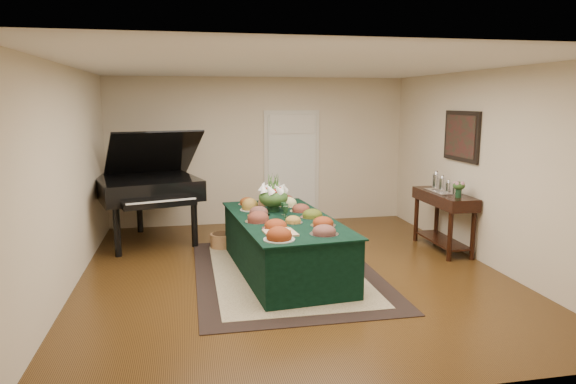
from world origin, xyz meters
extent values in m
plane|color=black|center=(0.00, 0.00, 0.00)|extent=(6.00, 6.00, 0.00)
cube|color=black|center=(-0.08, 0.01, 0.01)|extent=(2.38, 3.33, 0.01)
cube|color=beige|center=(-0.08, 0.01, 0.01)|extent=(1.91, 2.86, 0.01)
cube|color=silver|center=(0.60, 2.98, 1.05)|extent=(1.05, 0.04, 2.10)
cube|color=silver|center=(0.60, 2.96, 1.00)|extent=(0.90, 0.06, 2.00)
cube|color=black|center=(-0.10, 0.07, 0.36)|extent=(1.39, 2.63, 0.73)
cube|color=black|center=(-0.10, 0.07, 0.73)|extent=(1.46, 2.69, 0.02)
cylinder|color=silver|center=(-0.18, 0.98, 0.75)|extent=(0.33, 0.33, 0.01)
ellipsoid|color=#B07646|center=(-0.18, 0.98, 0.80)|extent=(0.27, 0.27, 0.09)
cylinder|color=silver|center=(0.27, 0.01, 0.75)|extent=(0.32, 0.32, 0.01)
ellipsoid|color=#4D5917|center=(0.27, 0.01, 0.80)|extent=(0.27, 0.27, 0.08)
cylinder|color=silver|center=(0.29, -0.46, 0.75)|extent=(0.32, 0.32, 0.01)
ellipsoid|color=maroon|center=(0.29, -0.46, 0.80)|extent=(0.26, 0.26, 0.08)
cylinder|color=silver|center=(-0.04, -0.24, 0.75)|extent=(0.25, 0.25, 0.01)
ellipsoid|color=#A57B30|center=(-0.04, -0.24, 0.79)|extent=(0.20, 0.20, 0.06)
cylinder|color=silver|center=(-0.31, -0.48, 0.75)|extent=(0.33, 0.33, 0.01)
ellipsoid|color=maroon|center=(-0.31, -0.48, 0.80)|extent=(0.27, 0.27, 0.08)
cylinder|color=silver|center=(-0.47, 1.04, 0.75)|extent=(0.27, 0.27, 0.01)
ellipsoid|color=brown|center=(-0.47, 1.04, 0.79)|extent=(0.22, 0.22, 0.08)
cylinder|color=silver|center=(0.20, -0.86, 0.75)|extent=(0.34, 0.34, 0.01)
ellipsoid|color=brown|center=(0.20, -0.86, 0.79)|extent=(0.28, 0.28, 0.08)
cylinder|color=silver|center=(0.12, 1.08, 0.75)|extent=(0.30, 0.30, 0.01)
ellipsoid|color=brown|center=(0.12, 1.08, 0.80)|extent=(0.24, 0.24, 0.08)
cylinder|color=silver|center=(0.10, 0.80, 0.75)|extent=(0.30, 0.30, 0.01)
ellipsoid|color=#F4EF98|center=(0.10, 0.80, 0.80)|extent=(0.25, 0.25, 0.09)
cylinder|color=silver|center=(0.21, 0.41, 0.75)|extent=(0.31, 0.31, 0.01)
ellipsoid|color=brown|center=(0.21, 0.41, 0.79)|extent=(0.25, 0.25, 0.07)
cylinder|color=silver|center=(-0.47, -0.09, 0.75)|extent=(0.34, 0.34, 0.01)
ellipsoid|color=brown|center=(-0.47, -0.09, 0.80)|extent=(0.28, 0.28, 0.10)
cylinder|color=#ACB5AB|center=(-0.36, -0.99, 0.75)|extent=(0.35, 0.35, 0.01)
ellipsoid|color=maroon|center=(-0.36, -0.99, 0.81)|extent=(0.29, 0.29, 0.10)
cylinder|color=silver|center=(-0.41, 0.26, 0.75)|extent=(0.31, 0.31, 0.01)
ellipsoid|color=brown|center=(-0.41, 0.26, 0.80)|extent=(0.26, 0.26, 0.09)
cylinder|color=#ACB5AB|center=(-0.48, 0.65, 0.75)|extent=(0.29, 0.29, 0.01)
ellipsoid|color=#A57B30|center=(-0.48, 0.65, 0.82)|extent=(0.24, 0.24, 0.12)
cube|color=tan|center=(-0.29, -0.72, 0.75)|extent=(0.39, 0.39, 0.02)
ellipsoid|color=beige|center=(-0.36, -0.68, 0.80)|extent=(0.14, 0.14, 0.08)
ellipsoid|color=beige|center=(-0.22, -0.65, 0.80)|extent=(0.12, 0.12, 0.07)
cube|color=#FFAA28|center=(-0.24, -0.79, 0.79)|extent=(0.11, 0.10, 0.05)
cylinder|color=#14321B|center=(-0.17, 0.52, 0.82)|extent=(0.16, 0.16, 0.16)
ellipsoid|color=#2D5020|center=(-0.17, 0.52, 0.94)|extent=(0.41, 0.41, 0.27)
cylinder|color=black|center=(-2.38, 1.23, 0.37)|extent=(0.10, 0.10, 0.74)
cylinder|color=black|center=(-1.25, 1.55, 0.37)|extent=(0.10, 0.10, 0.74)
cylinder|color=black|center=(-2.18, 2.67, 0.37)|extent=(0.10, 0.10, 0.74)
cube|color=black|center=(-1.99, 2.01, 0.90)|extent=(1.87, 1.94, 0.32)
cube|color=black|center=(-1.74, 1.14, 0.79)|extent=(1.08, 0.50, 0.10)
cube|color=black|center=(-1.89, 2.19, 1.41)|extent=(1.69, 1.50, 0.82)
cylinder|color=#98673D|center=(-0.84, 1.39, 0.11)|extent=(0.36, 0.36, 0.23)
cylinder|color=black|center=(2.31, 0.08, 0.36)|extent=(0.07, 0.07, 0.72)
cylinder|color=black|center=(2.68, 0.08, 0.36)|extent=(0.07, 0.07, 0.72)
cylinder|color=black|center=(2.31, 1.18, 0.36)|extent=(0.07, 0.07, 0.72)
cylinder|color=black|center=(2.68, 1.18, 0.36)|extent=(0.07, 0.07, 0.72)
cube|color=black|center=(2.50, 0.63, 0.81)|extent=(0.45, 1.31, 0.18)
cube|color=black|center=(2.50, 0.63, 0.15)|extent=(0.38, 1.15, 0.03)
cube|color=silver|center=(2.50, 0.70, 0.90)|extent=(0.34, 0.58, 0.02)
cylinder|color=#14321B|center=(2.50, 0.23, 0.96)|extent=(0.09, 0.09, 0.13)
ellipsoid|color=#C68091|center=(2.50, 0.23, 1.08)|extent=(0.19, 0.19, 0.13)
cube|color=black|center=(2.72, 0.63, 1.75)|extent=(0.04, 0.95, 0.75)
cube|color=#4C1419|center=(2.69, 0.63, 1.75)|extent=(0.01, 0.82, 0.62)
camera|label=1|loc=(-1.33, -6.43, 2.27)|focal=32.00mm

